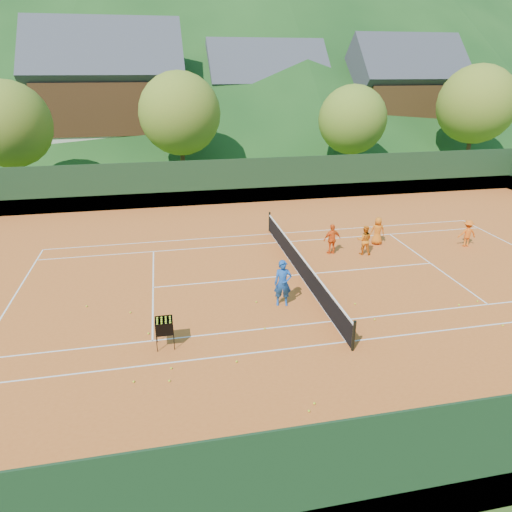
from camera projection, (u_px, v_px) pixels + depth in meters
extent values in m
plane|color=#2E5119|center=(300.00, 275.00, 20.29)|extent=(400.00, 400.00, 0.00)
cube|color=#C0571F|center=(300.00, 275.00, 20.29)|extent=(40.00, 24.00, 0.02)
imported|color=#18499E|center=(283.00, 283.00, 17.38)|extent=(0.74, 0.56, 1.85)
imported|color=orange|center=(364.00, 240.00, 22.25)|extent=(0.85, 0.75, 1.47)
imported|color=#FF6016|center=(332.00, 239.00, 22.29)|extent=(0.93, 0.47, 1.52)
imported|color=orange|center=(378.00, 231.00, 23.53)|extent=(0.81, 0.65, 1.44)
imported|color=orange|center=(467.00, 233.00, 23.27)|extent=(0.97, 0.64, 1.40)
sphere|color=#C0E225|center=(314.00, 403.00, 12.47)|extent=(0.07, 0.07, 0.07)
sphere|color=#C0E225|center=(503.00, 325.00, 16.23)|extent=(0.07, 0.07, 0.07)
sphere|color=#C0E225|center=(309.00, 411.00, 12.19)|extent=(0.07, 0.07, 0.07)
sphere|color=#C0E225|center=(148.00, 333.00, 15.74)|extent=(0.07, 0.07, 0.07)
sphere|color=#C0E225|center=(87.00, 306.00, 17.54)|extent=(0.07, 0.07, 0.07)
sphere|color=#C0E225|center=(130.00, 312.00, 17.09)|extent=(0.07, 0.07, 0.07)
sphere|color=#C0E225|center=(169.00, 381.00, 13.36)|extent=(0.07, 0.07, 0.07)
sphere|color=#C0E225|center=(459.00, 305.00, 17.63)|extent=(0.07, 0.07, 0.07)
sphere|color=#C0E225|center=(495.00, 406.00, 12.38)|extent=(0.07, 0.07, 0.07)
sphere|color=#C0E225|center=(171.00, 368.00, 13.92)|extent=(0.07, 0.07, 0.07)
sphere|color=#C0E225|center=(355.00, 304.00, 17.72)|extent=(0.07, 0.07, 0.07)
sphere|color=#C0E225|center=(265.00, 328.00, 16.04)|extent=(0.07, 0.07, 0.07)
sphere|color=#C0E225|center=(375.00, 319.00, 16.62)|extent=(0.07, 0.07, 0.07)
sphere|color=#C0E225|center=(477.00, 301.00, 17.91)|extent=(0.07, 0.07, 0.07)
sphere|color=#C0E225|center=(134.00, 382.00, 13.33)|extent=(0.07, 0.07, 0.07)
sphere|color=#C0E225|center=(237.00, 362.00, 14.24)|extent=(0.07, 0.07, 0.07)
sphere|color=#C0E225|center=(445.00, 407.00, 12.33)|extent=(0.07, 0.07, 0.07)
sphere|color=#C0E225|center=(256.00, 302.00, 17.86)|extent=(0.07, 0.07, 0.07)
cube|color=white|center=(12.00, 300.00, 18.09)|extent=(0.06, 10.97, 0.00)
cube|color=silver|center=(347.00, 342.00, 15.32)|extent=(23.77, 0.06, 0.00)
cube|color=silver|center=(271.00, 234.00, 25.25)|extent=(23.77, 0.06, 0.00)
cube|color=silver|center=(332.00, 321.00, 16.56)|extent=(23.77, 0.06, 0.00)
cube|color=silver|center=(277.00, 242.00, 24.01)|extent=(23.77, 0.06, 0.00)
cube|color=silver|center=(153.00, 287.00, 19.10)|extent=(0.06, 8.23, 0.00)
cube|color=white|center=(430.00, 263.00, 21.46)|extent=(0.06, 8.23, 0.00)
cube|color=white|center=(300.00, 275.00, 20.28)|extent=(12.80, 0.06, 0.00)
cube|color=silver|center=(300.00, 275.00, 20.28)|extent=(0.06, 10.97, 0.00)
cube|color=black|center=(300.00, 265.00, 20.11)|extent=(0.03, 11.97, 0.90)
cube|color=white|center=(301.00, 256.00, 19.93)|extent=(0.05, 11.97, 0.06)
cylinder|color=black|center=(354.00, 336.00, 14.66)|extent=(0.10, 0.10, 1.10)
cylinder|color=black|center=(270.00, 222.00, 25.49)|extent=(0.10, 0.10, 1.10)
cube|color=black|center=(249.00, 181.00, 30.57)|extent=(40.00, 0.05, 3.00)
cube|color=#1A5B24|center=(249.00, 195.00, 30.95)|extent=(40.40, 0.05, 1.00)
cube|color=black|center=(480.00, 459.00, 8.85)|extent=(40.00, 0.05, 3.00)
cube|color=#1A5D2A|center=(470.00, 496.00, 9.23)|extent=(40.40, 0.05, 1.00)
cylinder|color=black|center=(157.00, 344.00, 14.70)|extent=(0.02, 0.02, 0.55)
cylinder|color=black|center=(174.00, 342.00, 14.80)|extent=(0.02, 0.02, 0.55)
cylinder|color=black|center=(157.00, 335.00, 15.20)|extent=(0.02, 0.02, 0.55)
cylinder|color=black|center=(174.00, 333.00, 15.30)|extent=(0.02, 0.02, 0.55)
cube|color=black|center=(165.00, 332.00, 14.89)|extent=(0.55, 0.55, 0.02)
cube|color=black|center=(164.00, 330.00, 14.56)|extent=(0.55, 0.02, 0.45)
cube|color=black|center=(164.00, 321.00, 15.05)|extent=(0.55, 0.02, 0.45)
cube|color=black|center=(156.00, 327.00, 14.76)|extent=(0.02, 0.55, 0.45)
cube|color=black|center=(173.00, 325.00, 14.86)|extent=(0.02, 0.55, 0.45)
sphere|color=#CCE526|center=(157.00, 324.00, 14.51)|extent=(0.07, 0.07, 0.07)
sphere|color=#CCE526|center=(157.00, 322.00, 14.63)|extent=(0.07, 0.07, 0.07)
sphere|color=#CCE526|center=(157.00, 320.00, 14.76)|extent=(0.07, 0.07, 0.07)
sphere|color=#CCE526|center=(157.00, 318.00, 14.88)|extent=(0.07, 0.07, 0.07)
sphere|color=#CCE526|center=(162.00, 324.00, 14.53)|extent=(0.07, 0.07, 0.07)
sphere|color=#CCE526|center=(162.00, 322.00, 14.66)|extent=(0.07, 0.07, 0.07)
sphere|color=#CCE526|center=(162.00, 320.00, 14.78)|extent=(0.07, 0.07, 0.07)
sphere|color=#CCE526|center=(162.00, 318.00, 14.91)|extent=(0.07, 0.07, 0.07)
sphere|color=#CCE526|center=(166.00, 324.00, 14.56)|extent=(0.07, 0.07, 0.07)
sphere|color=#CCE526|center=(166.00, 321.00, 14.68)|extent=(0.07, 0.07, 0.07)
sphere|color=#CCE526|center=(166.00, 319.00, 14.81)|extent=(0.07, 0.07, 0.07)
sphere|color=#CCE526|center=(166.00, 317.00, 14.93)|extent=(0.07, 0.07, 0.07)
sphere|color=#CCE526|center=(170.00, 323.00, 14.59)|extent=(0.07, 0.07, 0.07)
sphere|color=#CCE526|center=(170.00, 321.00, 14.71)|extent=(0.07, 0.07, 0.07)
sphere|color=#CCE526|center=(170.00, 319.00, 14.83)|extent=(0.07, 0.07, 0.07)
sphere|color=#CCE526|center=(170.00, 317.00, 14.96)|extent=(0.07, 0.07, 0.07)
cube|color=beige|center=(116.00, 145.00, 45.05)|extent=(12.00, 9.00, 2.88)
cube|color=#361E0E|center=(112.00, 106.00, 43.64)|extent=(12.24, 9.18, 4.48)
cube|color=#3F4047|center=(108.00, 74.00, 42.55)|extent=(13.80, 9.93, 9.93)
cube|color=beige|center=(265.00, 137.00, 51.69)|extent=(11.00, 8.00, 2.52)
cube|color=#381D0F|center=(265.00, 107.00, 50.46)|extent=(11.22, 8.16, 3.92)
cube|color=#404048|center=(266.00, 82.00, 49.48)|extent=(12.65, 8.82, 8.82)
cube|color=beige|center=(396.00, 137.00, 50.62)|extent=(10.00, 8.00, 2.70)
cube|color=#36200E|center=(400.00, 105.00, 49.29)|extent=(10.20, 8.16, 4.20)
cube|color=#3C3C43|center=(403.00, 78.00, 48.26)|extent=(11.50, 8.82, 8.82)
cylinder|color=#402719|center=(18.00, 175.00, 33.12)|extent=(0.36, 0.36, 2.70)
sphere|color=#50721E|center=(8.00, 124.00, 31.77)|extent=(6.00, 6.00, 6.00)
cylinder|color=#402A19|center=(183.00, 162.00, 37.11)|extent=(0.36, 0.36, 2.88)
sphere|color=#53761F|center=(180.00, 114.00, 35.67)|extent=(6.40, 6.40, 6.40)
cylinder|color=#3E2819|center=(349.00, 160.00, 38.85)|extent=(0.36, 0.36, 2.52)
sphere|color=#4C751F|center=(352.00, 120.00, 37.59)|extent=(5.60, 5.60, 5.60)
cylinder|color=#42281A|center=(468.00, 150.00, 41.86)|extent=(0.36, 0.36, 3.06)
sphere|color=#56771F|center=(476.00, 104.00, 40.33)|extent=(6.80, 6.80, 6.80)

